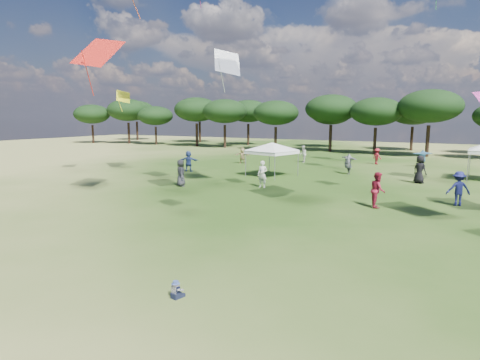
# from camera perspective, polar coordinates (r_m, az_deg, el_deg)

# --- Properties ---
(ground) EXTENTS (140.00, 140.00, 0.00)m
(ground) POSITION_cam_1_polar(r_m,az_deg,el_deg) (9.71, -15.86, -19.22)
(ground) COLOR #2E4D17
(ground) RESTS_ON ground
(tree_line) EXTENTS (108.78, 17.63, 7.77)m
(tree_line) POSITION_cam_1_polar(r_m,az_deg,el_deg) (53.58, 24.65, 9.15)
(tree_line) COLOR black
(tree_line) RESTS_ON ground
(tent_left) EXTENTS (5.92, 5.92, 2.88)m
(tent_left) POSITION_cam_1_polar(r_m,az_deg,el_deg) (30.74, 4.58, 5.10)
(tent_left) COLOR gray
(tent_left) RESTS_ON ground
(toddler) EXTENTS (0.33, 0.36, 0.46)m
(toddler) POSITION_cam_1_polar(r_m,az_deg,el_deg) (10.60, -9.03, -15.24)
(toddler) COLOR black
(toddler) RESTS_ON ground
(festival_crowd) EXTENTS (27.99, 20.52, 1.92)m
(festival_crowd) POSITION_cam_1_polar(r_m,az_deg,el_deg) (31.19, 15.86, 1.88)
(festival_crowd) COLOR #2F2D33
(festival_crowd) RESTS_ON ground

